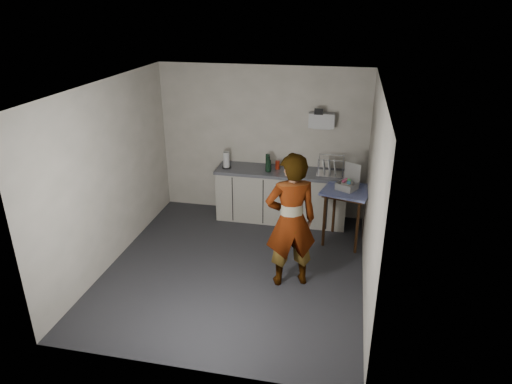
% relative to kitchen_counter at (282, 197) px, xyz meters
% --- Properties ---
extents(ground, '(4.00, 4.00, 0.00)m').
position_rel_kitchen_counter_xyz_m(ground, '(-0.40, -1.70, -0.43)').
color(ground, '#27272C').
rests_on(ground, ground).
extents(wall_back, '(3.60, 0.02, 2.60)m').
position_rel_kitchen_counter_xyz_m(wall_back, '(-0.40, 0.29, 0.87)').
color(wall_back, '#BBB5A3').
rests_on(wall_back, ground).
extents(wall_right, '(0.02, 4.00, 2.60)m').
position_rel_kitchen_counter_xyz_m(wall_right, '(1.39, -1.70, 0.87)').
color(wall_right, '#BBB5A3').
rests_on(wall_right, ground).
extents(wall_left, '(0.02, 4.00, 2.60)m').
position_rel_kitchen_counter_xyz_m(wall_left, '(-2.19, -1.70, 0.87)').
color(wall_left, '#BBB5A3').
rests_on(wall_left, ground).
extents(ceiling, '(3.60, 4.00, 0.01)m').
position_rel_kitchen_counter_xyz_m(ceiling, '(-0.40, -1.70, 2.17)').
color(ceiling, silver).
rests_on(ceiling, wall_back).
extents(kitchen_counter, '(2.24, 0.62, 0.91)m').
position_rel_kitchen_counter_xyz_m(kitchen_counter, '(0.00, 0.00, 0.00)').
color(kitchen_counter, black).
rests_on(kitchen_counter, ground).
extents(wall_shelf, '(0.42, 0.18, 0.37)m').
position_rel_kitchen_counter_xyz_m(wall_shelf, '(0.60, 0.22, 1.32)').
color(wall_shelf, silver).
rests_on(wall_shelf, ground).
extents(side_table, '(0.85, 0.85, 0.91)m').
position_rel_kitchen_counter_xyz_m(side_table, '(1.10, -0.60, 0.36)').
color(side_table, '#381D0C').
rests_on(side_table, ground).
extents(standing_man, '(0.79, 0.66, 1.86)m').
position_rel_kitchen_counter_xyz_m(standing_man, '(0.40, -1.89, 0.50)').
color(standing_man, '#B2A593').
rests_on(standing_man, ground).
extents(soap_bottle, '(0.11, 0.11, 0.28)m').
position_rel_kitchen_counter_xyz_m(soap_bottle, '(-0.22, -0.10, 0.62)').
color(soap_bottle, black).
rests_on(soap_bottle, kitchen_counter).
extents(soda_can, '(0.07, 0.07, 0.14)m').
position_rel_kitchen_counter_xyz_m(soda_can, '(-0.09, 0.06, 0.55)').
color(soda_can, red).
rests_on(soda_can, kitchen_counter).
extents(dark_bottle, '(0.08, 0.08, 0.26)m').
position_rel_kitchen_counter_xyz_m(dark_bottle, '(-0.25, 0.03, 0.61)').
color(dark_bottle, black).
rests_on(dark_bottle, kitchen_counter).
extents(paper_towel, '(0.16, 0.16, 0.28)m').
position_rel_kitchen_counter_xyz_m(paper_towel, '(-0.95, -0.06, 0.61)').
color(paper_towel, black).
rests_on(paper_towel, kitchen_counter).
extents(dish_rack, '(0.44, 0.33, 0.31)m').
position_rel_kitchen_counter_xyz_m(dish_rack, '(0.80, -0.04, 0.55)').
color(dish_rack, silver).
rests_on(dish_rack, kitchen_counter).
extents(bakery_box, '(0.37, 0.38, 0.38)m').
position_rel_kitchen_counter_xyz_m(bakery_box, '(1.09, -0.58, 0.57)').
color(bakery_box, silver).
rests_on(bakery_box, side_table).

